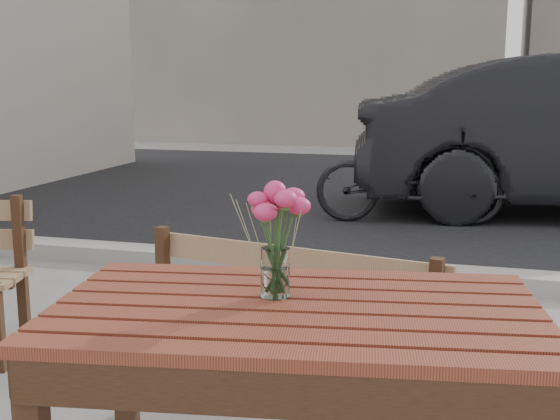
% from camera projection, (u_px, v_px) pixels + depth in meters
% --- Properties ---
extents(street, '(30.00, 8.12, 0.12)m').
position_uv_depth(street, '(416.00, 220.00, 6.81)').
color(street, black).
rests_on(street, ground).
extents(main_table, '(1.39, 0.94, 0.80)m').
position_uv_depth(main_table, '(296.00, 352.00, 1.88)').
color(main_table, maroon).
rests_on(main_table, ground).
extents(main_bench, '(1.32, 0.62, 0.79)m').
position_uv_depth(main_bench, '(278.00, 320.00, 2.68)').
color(main_bench, '#926D4B').
rests_on(main_bench, ground).
extents(main_vase, '(0.17, 0.17, 0.32)m').
position_uv_depth(main_vase, '(275.00, 225.00, 1.89)').
color(main_vase, white).
rests_on(main_vase, main_table).
extents(bicycle, '(1.85, 0.82, 0.94)m').
position_uv_depth(bicycle, '(409.00, 175.00, 6.74)').
color(bicycle, black).
rests_on(bicycle, ground).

